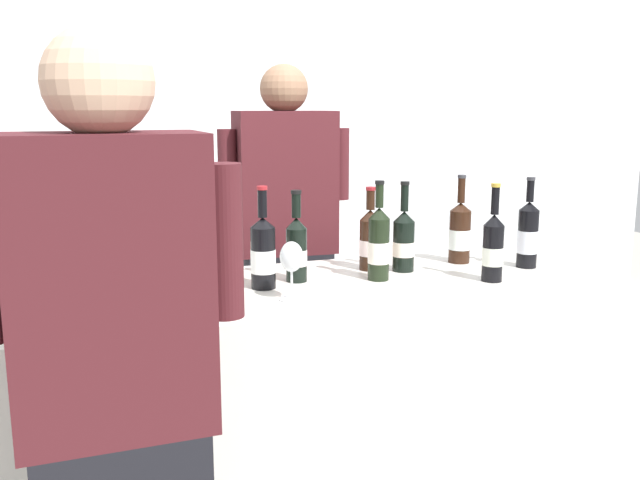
% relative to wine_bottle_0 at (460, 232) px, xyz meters
% --- Properties ---
extents(wall_back, '(8.00, 0.10, 2.80)m').
position_rel_wine_bottle_0_xyz_m(wall_back, '(-0.77, 2.47, 0.33)').
color(wall_back, silver).
rests_on(wall_back, ground_plane).
extents(counter, '(2.31, 0.68, 0.96)m').
position_rel_wine_bottle_0_xyz_m(counter, '(-0.77, -0.13, -0.59)').
color(counter, beige).
rests_on(counter, ground_plane).
extents(wine_bottle_0, '(0.08, 0.08, 0.34)m').
position_rel_wine_bottle_0_xyz_m(wine_bottle_0, '(0.00, 0.00, 0.00)').
color(wine_bottle_0, black).
rests_on(wine_bottle_0, counter).
extents(wine_bottle_1, '(0.07, 0.07, 0.34)m').
position_rel_wine_bottle_0_xyz_m(wine_bottle_1, '(-0.40, -0.14, 0.01)').
color(wine_bottle_1, black).
rests_on(wine_bottle_1, counter).
extents(wine_bottle_2, '(0.08, 0.08, 0.34)m').
position_rel_wine_bottle_0_xyz_m(wine_bottle_2, '(-0.81, -0.12, 0.00)').
color(wine_bottle_2, black).
rests_on(wine_bottle_2, counter).
extents(wine_bottle_3, '(0.08, 0.08, 0.33)m').
position_rel_wine_bottle_0_xyz_m(wine_bottle_3, '(-1.41, -0.30, 0.00)').
color(wine_bottle_3, black).
rests_on(wine_bottle_3, counter).
extents(wine_bottle_4, '(0.08, 0.08, 0.34)m').
position_rel_wine_bottle_0_xyz_m(wine_bottle_4, '(-0.87, 0.07, 0.01)').
color(wine_bottle_4, black).
rests_on(wine_bottle_4, counter).
extents(wine_bottle_5, '(0.08, 0.08, 0.30)m').
position_rel_wine_bottle_0_xyz_m(wine_bottle_5, '(-0.37, 0.00, -0.00)').
color(wine_bottle_5, black).
rests_on(wine_bottle_5, counter).
extents(wine_bottle_6, '(0.07, 0.07, 0.31)m').
position_rel_wine_bottle_0_xyz_m(wine_bottle_6, '(-0.67, -0.07, -0.00)').
color(wine_bottle_6, black).
rests_on(wine_bottle_6, counter).
extents(wine_bottle_8, '(0.07, 0.07, 0.33)m').
position_rel_wine_bottle_0_xyz_m(wine_bottle_8, '(-0.05, -0.29, 0.00)').
color(wine_bottle_8, black).
rests_on(wine_bottle_8, counter).
extents(wine_bottle_9, '(0.08, 0.08, 0.34)m').
position_rel_wine_bottle_0_xyz_m(wine_bottle_9, '(0.19, -0.15, 0.01)').
color(wine_bottle_9, black).
rests_on(wine_bottle_9, counter).
extents(wine_bottle_10, '(0.08, 0.08, 0.33)m').
position_rel_wine_bottle_0_xyz_m(wine_bottle_10, '(-0.26, -0.05, -0.00)').
color(wine_bottle_10, black).
rests_on(wine_bottle_10, counter).
extents(wine_bottle_11, '(0.08, 0.08, 0.34)m').
position_rel_wine_bottle_0_xyz_m(wine_bottle_11, '(-1.30, -0.29, 0.00)').
color(wine_bottle_11, black).
rests_on(wine_bottle_11, counter).
extents(wine_glass, '(0.08, 0.08, 0.18)m').
position_rel_wine_bottle_0_xyz_m(wine_glass, '(-0.76, -0.29, 0.01)').
color(wine_glass, silver).
rests_on(wine_glass, counter).
extents(person_server, '(0.57, 0.26, 1.72)m').
position_rel_wine_bottle_0_xyz_m(person_server, '(-0.53, 0.53, -0.23)').
color(person_server, black).
rests_on(person_server, ground_plane).
extents(person_guest, '(0.54, 0.25, 1.70)m').
position_rel_wine_bottle_0_xyz_m(person_guest, '(-1.32, -0.86, -0.24)').
color(person_guest, black).
rests_on(person_guest, ground_plane).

